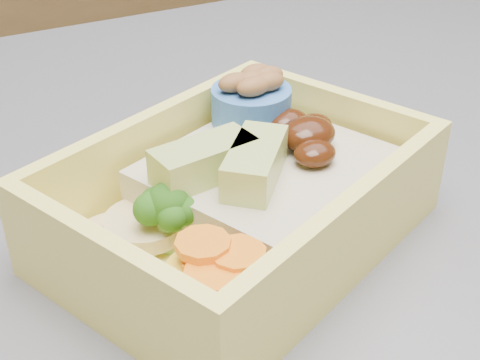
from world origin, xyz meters
TOP-DOWN VIEW (x-y plane):
  - bento_box at (-0.17, -0.08)m, footprint 0.24×0.21m

SIDE VIEW (x-z plane):
  - bento_box at x=-0.17m, z-range 0.91..0.98m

